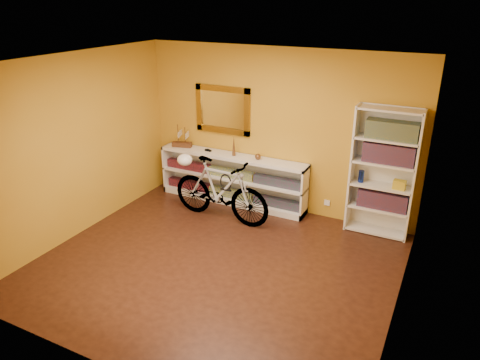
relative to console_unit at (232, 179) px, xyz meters
The scene contains 24 objects.
floor 1.99m from the console_unit, 68.71° to the right, with size 4.50×4.00×0.01m, color black.
ceiling 2.92m from the console_unit, 68.71° to the right, with size 4.50×4.00×0.01m, color silver.
back_wall 1.14m from the console_unit, 15.04° to the left, with size 4.50×0.01×2.60m, color #B6801B.
left_wall 2.54m from the console_unit, 130.46° to the right, with size 0.01×4.00×2.60m, color #B6801B.
right_wall 3.58m from the console_unit, 31.50° to the right, with size 0.01×4.00×2.60m, color #B6801B.
gilt_mirror 1.16m from the console_unit, 148.30° to the left, with size 0.98×0.06×0.78m, color brown.
wall_socket 1.63m from the console_unit, ahead, with size 0.09×0.01×0.09m, color silver.
console_unit is the anchor object (origin of this frame).
cd_row_lower 0.26m from the console_unit, 90.00° to the right, with size 2.50×0.13×0.14m, color black.
cd_row_upper 0.11m from the console_unit, 90.00° to the right, with size 2.50×0.13×0.14m, color navy.
model_ship 1.16m from the console_unit, behind, with size 0.34×0.13×0.40m, color #3F2211, non-canonical shape.
toy_car 0.62m from the console_unit, behind, with size 0.00×0.00×0.00m, color black.
bronze_ornament 0.60m from the console_unit, ahead, with size 0.06×0.06×0.34m, color brown.
decorative_orb 0.67m from the console_unit, ahead, with size 0.10×0.10×0.10m, color brown.
bookcase 2.47m from the console_unit, ahead, with size 0.90×0.30×1.90m, color silver, non-canonical shape.
book_row_a 2.46m from the console_unit, ahead, with size 0.70×0.22×0.26m, color maroon.
book_row_b 2.60m from the console_unit, ahead, with size 0.70×0.22×0.28m, color maroon.
book_row_c 2.72m from the console_unit, ahead, with size 0.70×0.22×0.25m, color navy.
travel_mug 2.16m from the console_unit, ahead, with size 0.08×0.08×0.18m, color navy.
red_tin 2.48m from the console_unit, ahead, with size 0.15×0.15×0.19m, color maroon.
yellow_bag 2.69m from the console_unit, ahead, with size 0.17×0.11×0.13m, color gold.
bicycle 0.67m from the console_unit, 78.44° to the right, with size 1.71×0.44×1.01m, color silver.
helmet 0.93m from the console_unit, 130.13° to the right, with size 0.25×0.24×0.19m, color white.
u_lock 0.73m from the console_unit, 70.38° to the right, with size 0.20×0.20×0.02m, color black.
Camera 1 is at (2.53, -4.36, 3.29)m, focal length 33.49 mm.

